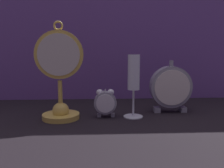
{
  "coord_description": "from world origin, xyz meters",
  "views": [
    {
      "loc": [
        -0.04,
        -0.77,
        0.23
      ],
      "look_at": [
        0.0,
        0.08,
        0.1
      ],
      "focal_mm": 40.0,
      "sensor_mm": 36.0,
      "label": 1
    }
  ],
  "objects_px": {
    "pocket_watch_on_stand": "(60,81)",
    "mantel_clock_silver": "(171,87)",
    "champagne_flute": "(134,78)",
    "alarm_clock_twin_bell": "(105,102)"
  },
  "relations": [
    {
      "from": "pocket_watch_on_stand",
      "to": "mantel_clock_silver",
      "type": "bearing_deg",
      "value": 9.66
    },
    {
      "from": "pocket_watch_on_stand",
      "to": "champagne_flute",
      "type": "height_order",
      "value": "pocket_watch_on_stand"
    },
    {
      "from": "pocket_watch_on_stand",
      "to": "champagne_flute",
      "type": "xyz_separation_m",
      "value": [
        0.24,
        0.01,
        0.01
      ]
    },
    {
      "from": "mantel_clock_silver",
      "to": "alarm_clock_twin_bell",
      "type": "bearing_deg",
      "value": -167.24
    },
    {
      "from": "mantel_clock_silver",
      "to": "champagne_flute",
      "type": "xyz_separation_m",
      "value": [
        -0.14,
        -0.06,
        0.04
      ]
    },
    {
      "from": "mantel_clock_silver",
      "to": "champagne_flute",
      "type": "relative_size",
      "value": 0.89
    },
    {
      "from": "alarm_clock_twin_bell",
      "to": "mantel_clock_silver",
      "type": "xyz_separation_m",
      "value": [
        0.23,
        0.05,
        0.04
      ]
    },
    {
      "from": "alarm_clock_twin_bell",
      "to": "champagne_flute",
      "type": "xyz_separation_m",
      "value": [
        0.09,
        -0.0,
        0.08
      ]
    },
    {
      "from": "pocket_watch_on_stand",
      "to": "champagne_flute",
      "type": "relative_size",
      "value": 1.51
    },
    {
      "from": "pocket_watch_on_stand",
      "to": "champagne_flute",
      "type": "bearing_deg",
      "value": 1.8
    }
  ]
}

